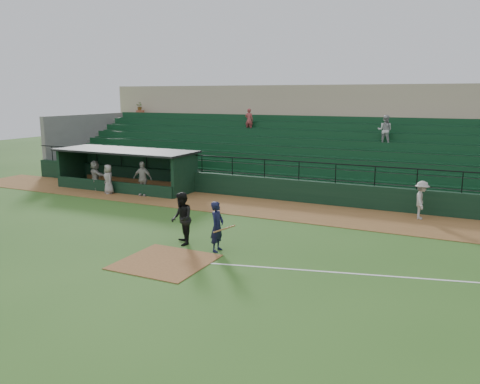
% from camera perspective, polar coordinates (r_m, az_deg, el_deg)
% --- Properties ---
extents(ground, '(90.00, 90.00, 0.00)m').
position_cam_1_polar(ground, '(17.99, -6.99, -7.23)').
color(ground, '#2D581C').
rests_on(ground, ground).
extents(warning_track, '(40.00, 4.00, 0.03)m').
position_cam_1_polar(warning_track, '(24.82, 3.01, -1.90)').
color(warning_track, brown).
rests_on(warning_track, ground).
extents(home_plate_dirt, '(3.00, 3.00, 0.03)m').
position_cam_1_polar(home_plate_dirt, '(17.20, -8.81, -8.11)').
color(home_plate_dirt, brown).
rests_on(home_plate_dirt, ground).
extents(foul_line, '(17.49, 4.44, 0.01)m').
position_cam_1_polar(foul_line, '(16.56, 19.87, -9.50)').
color(foul_line, white).
rests_on(foul_line, ground).
extents(stadium_structure, '(38.00, 13.08, 6.40)m').
position_cam_1_polar(stadium_structure, '(32.31, 8.90, 5.20)').
color(stadium_structure, black).
rests_on(stadium_structure, ground).
extents(dugout, '(8.90, 3.20, 2.42)m').
position_cam_1_polar(dugout, '(30.84, -12.75, 2.95)').
color(dugout, black).
rests_on(dugout, ground).
extents(batter_at_plate, '(1.04, 0.72, 1.88)m').
position_cam_1_polar(batter_at_plate, '(17.92, -2.70, -4.08)').
color(batter_at_plate, black).
rests_on(batter_at_plate, ground).
extents(umpire, '(1.23, 1.26, 2.05)m').
position_cam_1_polar(umpire, '(18.82, -6.88, -3.13)').
color(umpire, black).
rests_on(umpire, ground).
extents(runner, '(0.77, 1.21, 1.79)m').
position_cam_1_polar(runner, '(23.94, 20.56, -0.89)').
color(runner, '#ABA5A0').
rests_on(runner, warning_track).
extents(dugout_player_a, '(1.21, 0.63, 1.97)m').
position_cam_1_polar(dugout_player_a, '(28.14, -11.40, 1.55)').
color(dugout_player_a, '#ABA5A0').
rests_on(dugout_player_a, warning_track).
extents(dugout_player_b, '(0.99, 0.90, 1.70)m').
position_cam_1_polar(dugout_player_b, '(29.22, -15.22, 1.47)').
color(dugout_player_b, '#99948F').
rests_on(dugout_player_b, warning_track).
extents(dugout_player_c, '(1.74, 1.15, 1.80)m').
position_cam_1_polar(dugout_player_c, '(30.54, -16.64, 1.90)').
color(dugout_player_c, '#9E9993').
rests_on(dugout_player_c, warning_track).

